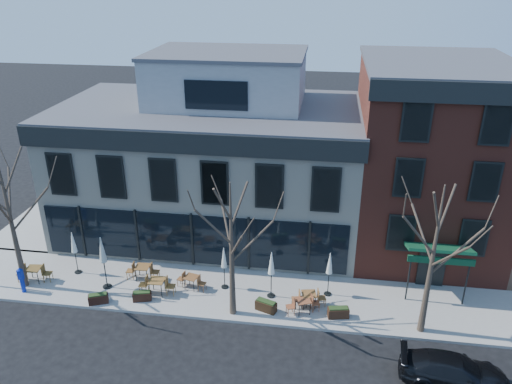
# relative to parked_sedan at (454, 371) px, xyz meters

# --- Properties ---
(ground) EXTENTS (120.00, 120.00, 0.00)m
(ground) POSITION_rel_parked_sedan_xyz_m (-12.83, 6.95, -0.64)
(ground) COLOR black
(ground) RESTS_ON ground
(sidewalk_front) EXTENTS (33.50, 4.70, 0.15)m
(sidewalk_front) POSITION_rel_parked_sedan_xyz_m (-9.58, 4.80, -0.56)
(sidewalk_front) COLOR gray
(sidewalk_front) RESTS_ON ground
(sidewalk_side) EXTENTS (4.50, 12.00, 0.15)m
(sidewalk_side) POSITION_rel_parked_sedan_xyz_m (-24.08, 12.95, -0.56)
(sidewalk_side) COLOR gray
(sidewalk_side) RESTS_ON ground
(corner_building) EXTENTS (18.39, 10.39, 11.10)m
(corner_building) POSITION_rel_parked_sedan_xyz_m (-12.76, 12.02, 4.08)
(corner_building) COLOR beige
(corner_building) RESTS_ON ground
(red_brick_building) EXTENTS (8.20, 11.78, 11.18)m
(red_brick_building) POSITION_rel_parked_sedan_xyz_m (0.17, 11.94, 5.00)
(red_brick_building) COLOR maroon
(red_brick_building) RESTS_ON ground
(tree_corner) EXTENTS (3.93, 3.98, 7.92)m
(tree_corner) POSITION_rel_parked_sedan_xyz_m (-21.32, 3.75, 3.61)
(tree_corner) COLOR #382B21
(tree_corner) RESTS_ON sidewalk_front
(tree_mid) EXTENTS (3.50, 3.55, 7.04)m
(tree_mid) POSITION_rel_parked_sedan_xyz_m (-9.82, 3.05, 3.15)
(tree_mid) COLOR #382B21
(tree_mid) RESTS_ON sidewalk_front
(tree_right) EXTENTS (3.72, 3.77, 7.48)m
(tree_right) POSITION_rel_parked_sedan_xyz_m (-0.82, 3.05, 3.38)
(tree_right) COLOR #382B21
(tree_right) RESTS_ON sidewalk_front
(parked_sedan) EXTENTS (4.55, 2.21, 1.28)m
(parked_sedan) POSITION_rel_parked_sedan_xyz_m (0.00, 0.00, 0.00)
(parked_sedan) COLOR black
(parked_sedan) RESTS_ON ground
(call_box) EXTENTS (0.29, 0.29, 1.48)m
(call_box) POSITION_rel_parked_sedan_xyz_m (-21.07, 3.19, 0.29)
(call_box) COLOR #0B219B
(call_box) RESTS_ON sidewalk_front
(cafe_set_0) EXTENTS (1.93, 0.84, 1.00)m
(cafe_set_0) POSITION_rel_parked_sedan_xyz_m (-20.99, 4.20, 0.03)
(cafe_set_0) COLOR brown
(cafe_set_0) RESTS_ON sidewalk_front
(cafe_set_1) EXTENTS (1.87, 0.79, 0.98)m
(cafe_set_1) POSITION_rel_parked_sedan_xyz_m (-15.24, 5.24, 0.01)
(cafe_set_1) COLOR brown
(cafe_set_1) RESTS_ON sidewalk_front
(cafe_set_2) EXTENTS (1.96, 0.81, 1.03)m
(cafe_set_2) POSITION_rel_parked_sedan_xyz_m (-14.03, 4.05, 0.04)
(cafe_set_2) COLOR brown
(cafe_set_2) RESTS_ON sidewalk_front
(cafe_set_3) EXTENTS (1.70, 0.80, 0.87)m
(cafe_set_3) POSITION_rel_parked_sedan_xyz_m (-12.39, 4.78, -0.04)
(cafe_set_3) COLOR brown
(cafe_set_3) RESTS_ON sidewalk_front
(cafe_set_4) EXTENTS (1.76, 1.04, 0.91)m
(cafe_set_4) POSITION_rel_parked_sedan_xyz_m (-6.42, 3.58, -0.02)
(cafe_set_4) COLOR brown
(cafe_set_4) RESTS_ON sidewalk_front
(cafe_set_5) EXTENTS (1.81, 0.84, 0.93)m
(cafe_set_5) POSITION_rel_parked_sedan_xyz_m (-6.16, 4.13, -0.01)
(cafe_set_5) COLOR brown
(cafe_set_5) RESTS_ON sidewalk_front
(umbrella_0) EXTENTS (0.41, 0.41, 2.54)m
(umbrella_0) POSITION_rel_parked_sedan_xyz_m (-19.09, 5.31, 1.31)
(umbrella_0) COLOR black
(umbrella_0) RESTS_ON sidewalk_front
(umbrella_1) EXTENTS (0.49, 0.49, 3.04)m
(umbrella_1) POSITION_rel_parked_sedan_xyz_m (-16.89, 4.22, 1.66)
(umbrella_1) COLOR black
(umbrella_1) RESTS_ON sidewalk_front
(umbrella_2) EXTENTS (0.39, 0.39, 2.44)m
(umbrella_2) POSITION_rel_parked_sedan_xyz_m (-10.66, 5.10, 1.24)
(umbrella_2) COLOR black
(umbrella_2) RESTS_ON sidewalk_front
(umbrella_3) EXTENTS (0.43, 0.43, 2.66)m
(umbrella_3) POSITION_rel_parked_sedan_xyz_m (-8.12, 4.67, 1.39)
(umbrella_3) COLOR black
(umbrella_3) RESTS_ON sidewalk_front
(umbrella_4) EXTENTS (0.40, 0.40, 2.51)m
(umbrella_4) POSITION_rel_parked_sedan_xyz_m (-5.21, 5.25, 1.28)
(umbrella_4) COLOR black
(umbrella_4) RESTS_ON sidewalk_front
(planter_0) EXTENTS (1.05, 0.73, 0.54)m
(planter_0) POSITION_rel_parked_sedan_xyz_m (-16.75, 2.84, -0.22)
(planter_0) COLOR black
(planter_0) RESTS_ON sidewalk_front
(planter_1) EXTENTS (0.99, 0.60, 0.52)m
(planter_1) POSITION_rel_parked_sedan_xyz_m (-14.63, 3.38, -0.23)
(planter_1) COLOR black
(planter_1) RESTS_ON sidewalk_front
(planter_2) EXTENTS (1.13, 0.76, 0.59)m
(planter_2) POSITION_rel_parked_sedan_xyz_m (-8.23, 3.45, -0.20)
(planter_2) COLOR black
(planter_2) RESTS_ON sidewalk_front
(planter_3) EXTENTS (1.08, 0.59, 0.57)m
(planter_3) POSITION_rel_parked_sedan_xyz_m (-4.68, 3.45, -0.21)
(planter_3) COLOR #321C10
(planter_3) RESTS_ON sidewalk_front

